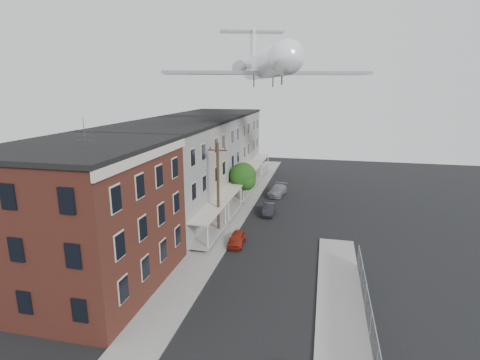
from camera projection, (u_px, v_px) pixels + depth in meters
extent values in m
cube|color=gray|center=(234.00, 214.00, 41.86)|extent=(3.00, 62.00, 0.12)
cube|color=gray|center=(341.00, 324.00, 22.46)|extent=(3.00, 26.00, 0.12)
cube|color=gray|center=(247.00, 215.00, 41.55)|extent=(0.15, 62.00, 0.14)
cube|color=gray|center=(317.00, 321.00, 22.77)|extent=(0.15, 26.00, 0.14)
cube|color=#341510|center=(86.00, 219.00, 25.98)|extent=(10.00, 12.00, 10.00)
cube|color=black|center=(78.00, 146.00, 24.74)|extent=(10.30, 12.30, 0.30)
cube|color=beige|center=(149.00, 155.00, 23.75)|extent=(0.16, 12.20, 0.60)
cylinder|color=#515156|center=(85.00, 135.00, 22.17)|extent=(0.04, 0.04, 2.00)
cube|color=#61605E|center=(148.00, 185.00, 34.97)|extent=(10.00, 7.00, 10.00)
cube|color=black|center=(144.00, 130.00, 33.73)|extent=(10.25, 7.00, 0.30)
cube|color=gray|center=(209.00, 235.00, 34.78)|extent=(1.80, 6.40, 0.25)
cube|color=beige|center=(209.00, 213.00, 34.25)|extent=(1.90, 6.50, 0.15)
cube|color=#6E6657|center=(176.00, 170.00, 41.59)|extent=(10.00, 7.00, 10.00)
cube|color=black|center=(175.00, 123.00, 40.35)|extent=(10.25, 7.00, 0.30)
cube|color=gray|center=(228.00, 211.00, 41.40)|extent=(1.80, 6.40, 0.25)
cube|color=beige|center=(228.00, 192.00, 40.87)|extent=(1.90, 6.50, 0.15)
cube|color=#61605E|center=(197.00, 158.00, 48.22)|extent=(10.00, 7.00, 10.00)
cube|color=black|center=(196.00, 118.00, 46.97)|extent=(10.25, 7.00, 0.30)
cube|color=gray|center=(242.00, 194.00, 48.02)|extent=(1.80, 6.40, 0.25)
cube|color=beige|center=(242.00, 177.00, 47.49)|extent=(1.90, 6.50, 0.15)
cube|color=#6E6657|center=(213.00, 150.00, 54.84)|extent=(10.00, 7.00, 10.00)
cube|color=black|center=(212.00, 114.00, 53.59)|extent=(10.25, 7.00, 0.30)
cube|color=gray|center=(252.00, 181.00, 54.65)|extent=(1.80, 6.40, 0.25)
cube|color=beige|center=(252.00, 166.00, 54.11)|extent=(1.90, 6.50, 0.15)
cube|color=#61605E|center=(225.00, 143.00, 61.46)|extent=(10.00, 7.00, 10.00)
cube|color=black|center=(225.00, 111.00, 60.22)|extent=(10.25, 7.00, 0.30)
cube|color=gray|center=(260.00, 171.00, 61.27)|extent=(1.80, 6.40, 0.25)
cube|color=beige|center=(260.00, 158.00, 60.74)|extent=(1.90, 6.50, 0.15)
cylinder|color=gray|center=(371.00, 325.00, 20.98)|extent=(0.06, 0.06, 1.90)
cylinder|color=gray|center=(366.00, 297.00, 23.82)|extent=(0.06, 0.06, 1.90)
cylinder|color=gray|center=(361.00, 274.00, 26.66)|extent=(0.06, 0.06, 1.90)
cylinder|color=gray|center=(358.00, 256.00, 29.49)|extent=(0.06, 0.06, 1.90)
cube|color=gray|center=(372.00, 311.00, 20.76)|extent=(0.04, 18.00, 0.04)
cube|color=gray|center=(371.00, 325.00, 20.98)|extent=(0.02, 18.00, 1.80)
cylinder|color=black|center=(218.00, 190.00, 35.13)|extent=(0.26, 0.26, 9.00)
cube|color=black|center=(218.00, 150.00, 34.21)|extent=(1.80, 0.12, 0.12)
cylinder|color=black|center=(210.00, 148.00, 34.32)|extent=(0.08, 0.08, 0.25)
cylinder|color=black|center=(225.00, 148.00, 34.02)|extent=(0.08, 0.08, 0.25)
cylinder|color=black|center=(243.00, 195.00, 45.35)|extent=(0.24, 0.24, 2.40)
sphere|color=#133A0F|center=(243.00, 176.00, 44.77)|extent=(3.20, 3.20, 3.20)
sphere|color=#133A0F|center=(247.00, 181.00, 44.51)|extent=(2.24, 2.24, 2.24)
imported|color=maroon|center=(237.00, 239.00, 33.88)|extent=(1.51, 3.42, 1.15)
imported|color=black|center=(269.00, 209.00, 41.96)|extent=(1.41, 3.56, 1.15)
imported|color=gray|center=(277.00, 190.00, 49.35)|extent=(2.43, 4.72, 1.31)
cylinder|color=white|center=(265.00, 65.00, 40.94)|extent=(9.70, 21.63, 2.91)
sphere|color=white|center=(287.00, 57.00, 30.40)|extent=(2.91, 2.91, 2.91)
cone|color=white|center=(252.00, 69.00, 51.48)|extent=(3.63, 3.51, 2.91)
cube|color=#939399|center=(267.00, 73.00, 39.84)|extent=(21.92, 10.56, 0.32)
cylinder|color=#939399|center=(238.00, 67.00, 48.15)|extent=(2.54, 3.91, 1.46)
cylinder|color=#939399|center=(272.00, 67.00, 48.58)|extent=(2.54, 3.91, 1.46)
cube|color=white|center=(253.00, 50.00, 50.43)|extent=(1.31, 3.35, 5.10)
cube|color=#939399|center=(252.00, 32.00, 50.73)|extent=(8.95, 4.99, 0.23)
cylinder|color=#515156|center=(282.00, 78.00, 32.55)|extent=(0.15, 0.15, 1.09)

